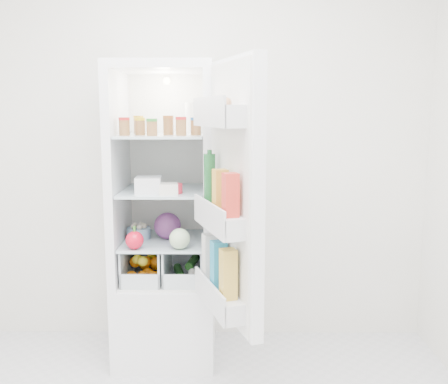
{
  "coord_description": "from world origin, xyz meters",
  "views": [
    {
      "loc": [
        0.18,
        -1.77,
        1.52
      ],
      "look_at": [
        0.16,
        0.95,
        1.08
      ],
      "focal_mm": 40.0,
      "sensor_mm": 36.0,
      "label": 1
    }
  ],
  "objects_px": {
    "red_cabbage": "(167,226)",
    "fridge_door": "(230,200)",
    "refrigerator": "(167,250)",
    "mushroom_bowl": "(139,233)"
  },
  "relations": [
    {
      "from": "red_cabbage",
      "to": "fridge_door",
      "type": "xyz_separation_m",
      "value": [
        0.38,
        -0.58,
        0.26
      ]
    },
    {
      "from": "refrigerator",
      "to": "mushroom_bowl",
      "type": "xyz_separation_m",
      "value": [
        -0.17,
        -0.04,
        0.12
      ]
    },
    {
      "from": "red_cabbage",
      "to": "fridge_door",
      "type": "distance_m",
      "value": 0.74
    },
    {
      "from": "refrigerator",
      "to": "red_cabbage",
      "type": "height_order",
      "value": "refrigerator"
    },
    {
      "from": "red_cabbage",
      "to": "refrigerator",
      "type": "bearing_deg",
      "value": 107.48
    },
    {
      "from": "red_cabbage",
      "to": "mushroom_bowl",
      "type": "bearing_deg",
      "value": 177.15
    },
    {
      "from": "refrigerator",
      "to": "red_cabbage",
      "type": "xyz_separation_m",
      "value": [
        0.01,
        -0.05,
        0.16
      ]
    },
    {
      "from": "refrigerator",
      "to": "fridge_door",
      "type": "height_order",
      "value": "refrigerator"
    },
    {
      "from": "refrigerator",
      "to": "red_cabbage",
      "type": "bearing_deg",
      "value": -72.52
    },
    {
      "from": "red_cabbage",
      "to": "mushroom_bowl",
      "type": "distance_m",
      "value": 0.19
    }
  ]
}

